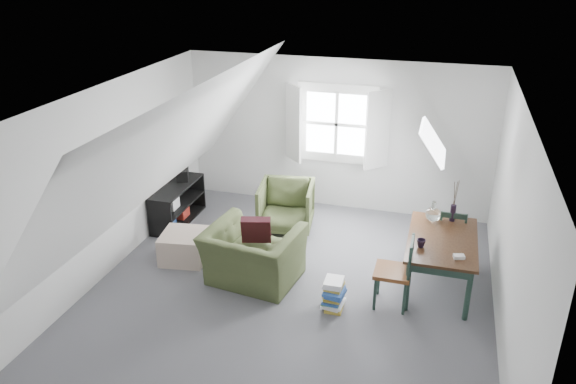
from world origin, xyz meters
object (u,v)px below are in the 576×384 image
(armchair_near, at_px, (254,280))
(dining_chair_near, at_px, (396,271))
(magazine_stack, at_px, (334,295))
(dining_chair_far, at_px, (451,235))
(armchair_far, at_px, (286,228))
(ottoman, at_px, (184,246))
(dining_table, at_px, (442,245))
(media_shelf, at_px, (177,206))

(armchair_near, xyz_separation_m, dining_chair_near, (1.84, -0.04, 0.48))
(magazine_stack, bearing_deg, dining_chair_far, 49.10)
(armchair_far, xyz_separation_m, ottoman, (-1.11, -1.30, 0.20))
(dining_chair_far, bearing_deg, armchair_far, -10.82)
(armchair_near, height_order, dining_table, dining_table)
(ottoman, relative_size, dining_chair_near, 0.65)
(armchair_near, distance_m, dining_chair_far, 2.78)
(dining_chair_far, bearing_deg, dining_chair_near, 60.62)
(dining_chair_far, bearing_deg, dining_table, 77.28)
(ottoman, relative_size, dining_chair_far, 0.72)
(ottoman, relative_size, dining_table, 0.43)
(ottoman, bearing_deg, dining_chair_far, 14.72)
(armchair_near, distance_m, magazine_stack, 1.21)
(ottoman, height_order, dining_table, dining_table)
(ottoman, distance_m, dining_chair_far, 3.71)
(dining_table, distance_m, media_shelf, 4.17)
(armchair_near, distance_m, ottoman, 1.16)
(dining_chair_near, distance_m, magazine_stack, 0.80)
(armchair_near, xyz_separation_m, dining_chair_far, (2.47, 1.20, 0.43))
(armchair_far, distance_m, dining_chair_far, 2.54)
(dining_chair_near, xyz_separation_m, magazine_stack, (-0.69, -0.29, -0.29))
(dining_table, relative_size, media_shelf, 1.17)
(ottoman, xyz_separation_m, magazine_stack, (2.27, -0.58, -0.01))
(armchair_far, bearing_deg, media_shelf, -178.86)
(media_shelf, bearing_deg, ottoman, -60.38)
(media_shelf, distance_m, magazine_stack, 3.30)
(media_shelf, bearing_deg, dining_chair_far, -2.88)
(armchair_near, relative_size, dining_table, 0.82)
(armchair_near, height_order, ottoman, ottoman)
(dining_table, bearing_deg, armchair_near, -167.92)
(dining_table, bearing_deg, ottoman, -176.18)
(media_shelf, height_order, magazine_stack, media_shelf)
(magazine_stack, bearing_deg, armchair_near, 164.41)
(dining_chair_near, height_order, magazine_stack, dining_chair_near)
(armchair_near, height_order, armchair_far, armchair_far)
(dining_chair_far, relative_size, magazine_stack, 2.14)
(dining_chair_near, bearing_deg, dining_table, 128.54)
(armchair_near, height_order, magazine_stack, magazine_stack)
(armchair_far, height_order, dining_table, dining_table)
(dining_table, relative_size, dining_chair_far, 1.70)
(armchair_far, distance_m, dining_chair_near, 2.49)
(ottoman, relative_size, magazine_stack, 1.55)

